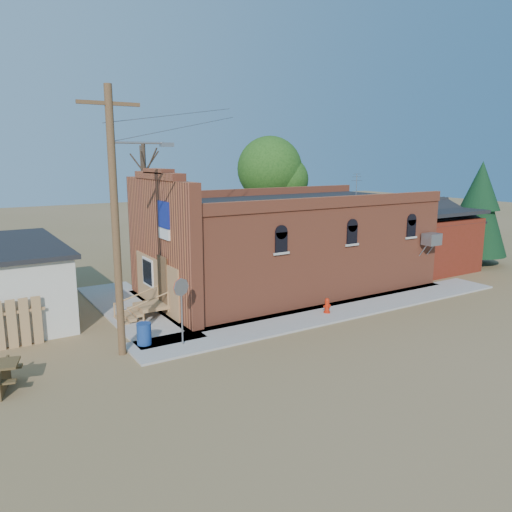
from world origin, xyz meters
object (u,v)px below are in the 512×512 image
trash_barrel (144,334)px  fire_hydrant (327,306)px  brick_bar (284,244)px  utility_pole (117,218)px  stop_sign (181,294)px

trash_barrel → fire_hydrant: bearing=-4.2°
brick_bar → utility_pole: 10.96m
utility_pole → stop_sign: (2.03, -0.42, -2.79)m
brick_bar → utility_pole: bearing=-156.3°
brick_bar → fire_hydrant: size_ratio=25.01×
utility_pole → trash_barrel: size_ratio=11.33×
brick_bar → stop_sign: 9.09m
brick_bar → trash_barrel: brick_bar is taller
utility_pole → brick_bar: bearing=23.7°
fire_hydrant → trash_barrel: (-8.03, 0.59, 0.07)m
trash_barrel → brick_bar: bearing=24.1°
utility_pole → stop_sign: 3.48m
brick_bar → utility_pole: size_ratio=1.82×
stop_sign → trash_barrel: bearing=153.5°
fire_hydrant → stop_sign: bearing=174.7°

